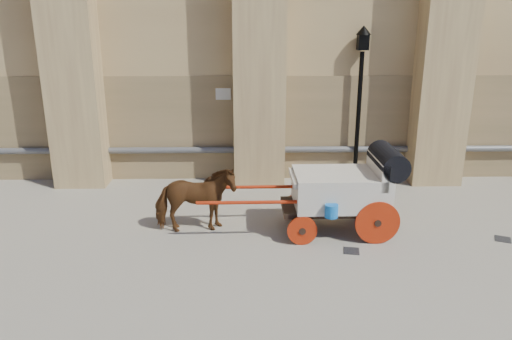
{
  "coord_description": "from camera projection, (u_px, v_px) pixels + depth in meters",
  "views": [
    {
      "loc": [
        -1.36,
        -9.98,
        4.72
      ],
      "look_at": [
        -1.16,
        0.27,
        1.44
      ],
      "focal_mm": 35.0,
      "sensor_mm": 36.0,
      "label": 1
    }
  ],
  "objects": [
    {
      "name": "ground",
      "position": [
        309.0,
        236.0,
        10.97
      ],
      "size": [
        90.0,
        90.0,
        0.0
      ],
      "primitive_type": "plane",
      "color": "gray",
      "rests_on": "ground"
    },
    {
      "name": "horse",
      "position": [
        195.0,
        200.0,
        10.97
      ],
      "size": [
        1.86,
        1.03,
        1.5
      ],
      "primitive_type": "imported",
      "rotation": [
        0.0,
        0.0,
        1.7
      ],
      "color": "#5F3212",
      "rests_on": "ground"
    },
    {
      "name": "carriage",
      "position": [
        347.0,
        187.0,
        10.9
      ],
      "size": [
        4.43,
        1.58,
        1.93
      ],
      "rotation": [
        0.0,
        0.0,
        0.01
      ],
      "color": "black",
      "rests_on": "ground"
    },
    {
      "name": "street_lamp",
      "position": [
        359.0,
        101.0,
        13.87
      ],
      "size": [
        0.41,
        0.41,
        4.35
      ],
      "color": "black",
      "rests_on": "ground"
    },
    {
      "name": "drain_grate_near",
      "position": [
        351.0,
        251.0,
        10.26
      ],
      "size": [
        0.37,
        0.37,
        0.01
      ],
      "primitive_type": "cube",
      "rotation": [
        0.0,
        0.0,
        -0.18
      ],
      "color": "black",
      "rests_on": "ground"
    },
    {
      "name": "drain_grate_far",
      "position": [
        503.0,
        239.0,
        10.79
      ],
      "size": [
        0.42,
        0.42,
        0.01
      ],
      "primitive_type": "cube",
      "rotation": [
        0.0,
        0.0,
        -0.42
      ],
      "color": "black",
      "rests_on": "ground"
    }
  ]
}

